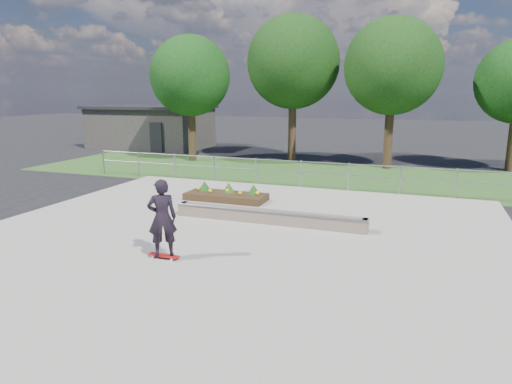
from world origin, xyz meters
TOP-DOWN VIEW (x-y plane):
  - ground at (0.00, 0.00)m, footprint 120.00×120.00m
  - grass_verge at (0.00, 11.00)m, footprint 30.00×8.00m
  - concrete_slab at (0.00, 0.00)m, footprint 15.00×15.00m
  - fence at (0.00, 7.50)m, footprint 20.06×0.06m
  - building at (-14.00, 18.00)m, footprint 8.40×5.40m
  - tree_far_left at (-8.00, 13.00)m, footprint 4.55×4.55m
  - tree_mid_left at (-2.50, 15.00)m, footprint 5.25×5.25m
  - tree_mid_right at (3.00, 14.00)m, footprint 4.90×4.90m
  - grind_ledge at (0.44, 1.91)m, footprint 6.00×0.44m
  - planter_bed at (-2.00, 4.31)m, footprint 3.00×1.20m
  - skateboarder at (-0.95, -1.82)m, footprint 0.82×0.74m

SIDE VIEW (x-z plane):
  - ground at x=0.00m, z-range 0.00..0.00m
  - grass_verge at x=0.00m, z-range 0.00..0.02m
  - concrete_slab at x=0.00m, z-range 0.00..0.06m
  - planter_bed at x=-2.00m, z-range -0.06..0.55m
  - grind_ledge at x=0.44m, z-range 0.05..0.48m
  - fence at x=0.00m, z-range 0.17..1.37m
  - skateboarder at x=-0.95m, z-range 0.09..2.05m
  - building at x=-14.00m, z-range 0.01..3.01m
  - tree_far_left at x=-8.00m, z-range 1.28..8.43m
  - tree_mid_right at x=3.00m, z-range 1.38..9.08m
  - tree_mid_left at x=-2.50m, z-range 1.48..9.73m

